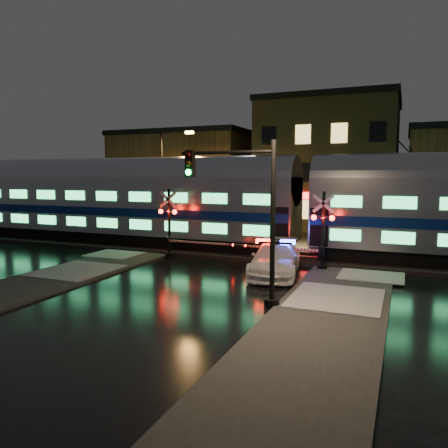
{
  "coord_description": "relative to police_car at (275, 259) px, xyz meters",
  "views": [
    {
      "loc": [
        8.87,
        -20.29,
        4.99
      ],
      "look_at": [
        -0.63,
        2.5,
        2.2
      ],
      "focal_mm": 35.0,
      "sensor_mm": 36.0,
      "label": 1
    }
  ],
  "objects": [
    {
      "name": "ground",
      "position": [
        -2.99,
        -0.5,
        -0.81
      ],
      "size": [
        120.0,
        120.0,
        0.0
      ],
      "primitive_type": "plane",
      "color": "black",
      "rests_on": "ground"
    },
    {
      "name": "ballast",
      "position": [
        -2.99,
        4.5,
        -0.69
      ],
      "size": [
        90.0,
        4.2,
        0.24
      ],
      "primitive_type": "cube",
      "color": "black",
      "rests_on": "ground"
    },
    {
      "name": "sidewalk_left",
      "position": [
        -9.49,
        -6.5,
        -0.75
      ],
      "size": [
        4.0,
        20.0,
        0.12
      ],
      "primitive_type": "cube",
      "color": "#2D2D2D",
      "rests_on": "ground"
    },
    {
      "name": "sidewalk_right",
      "position": [
        3.51,
        -6.5,
        -0.75
      ],
      "size": [
        4.0,
        20.0,
        0.12
      ],
      "primitive_type": "cube",
      "color": "#2D2D2D",
      "rests_on": "ground"
    },
    {
      "name": "building_left",
      "position": [
        -15.99,
        21.5,
        3.69
      ],
      "size": [
        14.0,
        10.0,
        9.0
      ],
      "primitive_type": "cube",
      "color": "brown",
      "rests_on": "ground"
    },
    {
      "name": "building_mid",
      "position": [
        -0.99,
        22.0,
        4.94
      ],
      "size": [
        12.0,
        11.0,
        11.5
      ],
      "primitive_type": "cube",
      "color": "brown",
      "rests_on": "ground"
    },
    {
      "name": "train",
      "position": [
        0.49,
        4.5,
        2.57
      ],
      "size": [
        51.0,
        3.12,
        5.92
      ],
      "color": "black",
      "rests_on": "ballast"
    },
    {
      "name": "police_car",
      "position": [
        0.0,
        0.0,
        0.0
      ],
      "size": [
        3.13,
        5.83,
        1.78
      ],
      "rotation": [
        0.0,
        0.0,
        0.16
      ],
      "color": "white",
      "rests_on": "ground"
    },
    {
      "name": "crossing_signal_right",
      "position": [
        1.65,
        1.81,
        0.9
      ],
      "size": [
        5.85,
        0.66,
        4.14
      ],
      "color": "black",
      "rests_on": "ground"
    },
    {
      "name": "crossing_signal_left",
      "position": [
        -6.77,
        1.81,
        0.91
      ],
      "size": [
        5.89,
        0.66,
        4.17
      ],
      "color": "black",
      "rests_on": "ground"
    },
    {
      "name": "traffic_light",
      "position": [
        0.38,
        -5.27,
        2.52
      ],
      "size": [
        4.05,
        0.72,
        6.26
      ],
      "rotation": [
        0.0,
        0.0,
        -0.07
      ],
      "color": "black",
      "rests_on": "ground"
    },
    {
      "name": "streetlight",
      "position": [
        -11.23,
        8.5,
        4.04
      ],
      "size": [
        2.82,
        0.29,
        8.42
      ],
      "color": "black",
      "rests_on": "ground"
    }
  ]
}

